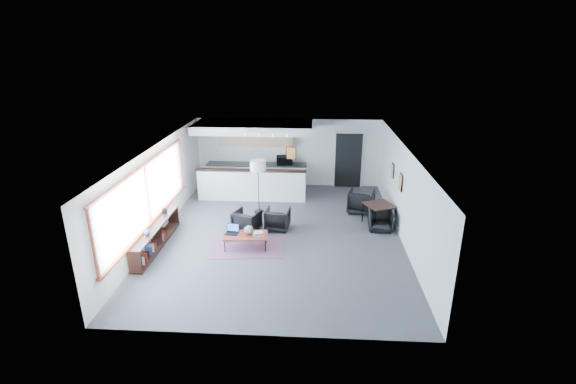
# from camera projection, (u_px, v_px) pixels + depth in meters

# --- Properties ---
(room) EXTENTS (7.02, 9.02, 2.62)m
(room) POSITION_uv_depth(u_px,v_px,m) (279.00, 193.00, 11.82)
(room) COLOR #47474A
(room) RESTS_ON ground
(window) EXTENTS (0.10, 5.95, 1.66)m
(window) POSITION_uv_depth(u_px,v_px,m) (147.00, 196.00, 11.12)
(window) COLOR #8CBFFF
(window) RESTS_ON room
(console) EXTENTS (0.35, 3.00, 0.80)m
(console) POSITION_uv_depth(u_px,v_px,m) (156.00, 237.00, 11.36)
(console) COLOR black
(console) RESTS_ON floor
(kitchenette) EXTENTS (4.20, 1.96, 2.60)m
(kitchenette) POSITION_uv_depth(u_px,v_px,m) (255.00, 155.00, 15.34)
(kitchenette) COLOR white
(kitchenette) RESTS_ON floor
(doorway) EXTENTS (1.10, 0.12, 2.15)m
(doorway) POSITION_uv_depth(u_px,v_px,m) (348.00, 160.00, 15.92)
(doorway) COLOR black
(doorway) RESTS_ON room
(track_light) EXTENTS (1.60, 0.07, 0.15)m
(track_light) POSITION_uv_depth(u_px,v_px,m) (266.00, 133.00, 13.50)
(track_light) COLOR silver
(track_light) RESTS_ON room
(wall_art_lower) EXTENTS (0.03, 0.38, 0.48)m
(wall_art_lower) POSITION_uv_depth(u_px,v_px,m) (401.00, 182.00, 11.92)
(wall_art_lower) COLOR black
(wall_art_lower) RESTS_ON room
(wall_art_upper) EXTENTS (0.03, 0.34, 0.44)m
(wall_art_upper) POSITION_uv_depth(u_px,v_px,m) (393.00, 170.00, 13.16)
(wall_art_upper) COLOR black
(wall_art_upper) RESTS_ON room
(kilim_rug) EXTENTS (2.06, 1.51, 0.01)m
(kilim_rug) POSITION_uv_depth(u_px,v_px,m) (246.00, 247.00, 11.47)
(kilim_rug) COLOR #65394F
(kilim_rug) RESTS_ON floor
(coffee_table) EXTENTS (1.22, 0.72, 0.39)m
(coffee_table) POSITION_uv_depth(u_px,v_px,m) (246.00, 236.00, 11.35)
(coffee_table) COLOR maroon
(coffee_table) RESTS_ON floor
(laptop) EXTENTS (0.37, 0.31, 0.25)m
(laptop) POSITION_uv_depth(u_px,v_px,m) (232.00, 230.00, 11.44)
(laptop) COLOR black
(laptop) RESTS_ON coffee_table
(ceramic_pot) EXTENTS (0.25, 0.25, 0.25)m
(ceramic_pot) POSITION_uv_depth(u_px,v_px,m) (249.00, 230.00, 11.32)
(ceramic_pot) COLOR gray
(ceramic_pot) RESTS_ON coffee_table
(book_stack) EXTENTS (0.34, 0.30, 0.09)m
(book_stack) POSITION_uv_depth(u_px,v_px,m) (259.00, 234.00, 11.31)
(book_stack) COLOR silver
(book_stack) RESTS_ON coffee_table
(coaster) EXTENTS (0.12, 0.12, 0.01)m
(coaster) POSITION_uv_depth(u_px,v_px,m) (246.00, 239.00, 11.11)
(coaster) COLOR #E5590C
(coaster) RESTS_ON coffee_table
(armchair_left) EXTENTS (0.88, 0.85, 0.72)m
(armchair_left) POSITION_uv_depth(u_px,v_px,m) (247.00, 220.00, 12.33)
(armchair_left) COLOR black
(armchair_left) RESTS_ON floor
(armchair_right) EXTENTS (0.76, 0.72, 0.71)m
(armchair_right) POSITION_uv_depth(u_px,v_px,m) (278.00, 218.00, 12.48)
(armchair_right) COLOR black
(armchair_right) RESTS_ON floor
(floor_lamp) EXTENTS (0.59, 0.59, 1.77)m
(floor_lamp) POSITION_uv_depth(u_px,v_px,m) (258.00, 167.00, 13.34)
(floor_lamp) COLOR black
(floor_lamp) RESTS_ON floor
(dining_table) EXTENTS (1.05, 1.05, 0.67)m
(dining_table) POSITION_uv_depth(u_px,v_px,m) (379.00, 206.00, 12.69)
(dining_table) COLOR black
(dining_table) RESTS_ON floor
(dining_chair_near) EXTENTS (0.63, 0.59, 0.62)m
(dining_chair_near) POSITION_uv_depth(u_px,v_px,m) (381.00, 220.00, 12.44)
(dining_chair_near) COLOR black
(dining_chair_near) RESTS_ON floor
(dining_chair_far) EXTENTS (0.82, 0.79, 0.70)m
(dining_chair_far) POSITION_uv_depth(u_px,v_px,m) (361.00, 202.00, 13.72)
(dining_chair_far) COLOR black
(dining_chair_far) RESTS_ON floor
(microwave) EXTENTS (0.63, 0.41, 0.39)m
(microwave) POSITION_uv_depth(u_px,v_px,m) (284.00, 159.00, 15.78)
(microwave) COLOR black
(microwave) RESTS_ON kitchenette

